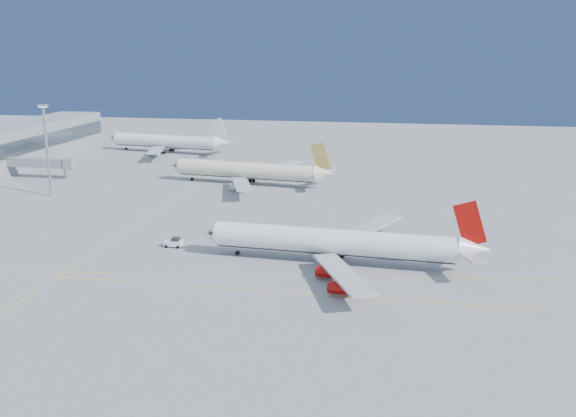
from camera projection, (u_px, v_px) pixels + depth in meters
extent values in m
plane|color=slate|center=(277.00, 265.00, 129.07)|extent=(500.00, 500.00, 0.00)
cube|color=gray|center=(7.00, 148.00, 228.26)|extent=(18.00, 110.00, 15.00)
cube|color=#3F4C59|center=(30.00, 145.00, 226.29)|extent=(0.40, 107.80, 5.00)
cube|color=gray|center=(39.00, 163.00, 212.96)|extent=(22.00, 3.00, 3.00)
cylinder|color=gray|center=(65.00, 171.00, 212.03)|extent=(0.70, 0.70, 5.20)
cube|color=gray|center=(70.00, 164.00, 211.04)|extent=(3.20, 3.60, 3.40)
cube|color=yellow|center=(289.00, 293.00, 114.85)|extent=(90.00, 0.18, 0.02)
cube|color=yellow|center=(270.00, 276.00, 123.35)|extent=(118.86, 16.88, 0.02)
cube|color=yellow|center=(147.00, 218.00, 164.63)|extent=(0.18, 140.00, 0.02)
cylinder|color=white|center=(332.00, 241.00, 129.46)|extent=(49.61, 8.32, 5.11)
cone|color=white|center=(208.00, 232.00, 135.74)|extent=(4.29, 5.36, 5.11)
cone|color=white|center=(475.00, 249.00, 122.78)|extent=(6.48, 5.25, 4.86)
cube|color=black|center=(216.00, 230.00, 135.21)|extent=(1.72, 4.94, 0.62)
cube|color=#B7B7BC|center=(342.00, 273.00, 115.29)|extent=(13.89, 25.39, 0.49)
cube|color=#B7B7BC|center=(364.00, 230.00, 142.21)|extent=(16.63, 24.46, 0.49)
cube|color=#9C0B06|center=(470.00, 224.00, 121.87)|extent=(6.79, 0.84, 9.33)
cylinder|color=gray|center=(237.00, 248.00, 135.00)|extent=(0.21, 0.21, 2.03)
cylinder|color=black|center=(237.00, 253.00, 135.25)|extent=(1.01, 0.68, 0.97)
cylinder|color=gray|center=(333.00, 262.00, 126.62)|extent=(0.28, 0.28, 2.03)
cylinder|color=black|center=(333.00, 267.00, 126.87)|extent=(1.02, 0.86, 0.97)
cylinder|color=gray|center=(339.00, 251.00, 133.41)|extent=(0.28, 0.28, 2.03)
cylinder|color=black|center=(339.00, 255.00, 133.66)|extent=(1.02, 0.86, 0.97)
cylinder|color=#9C0B06|center=(328.00, 272.00, 120.87)|extent=(4.37, 2.48, 2.20)
cylinder|color=#9C0B06|center=(340.00, 288.00, 112.78)|extent=(4.37, 2.48, 2.20)
cylinder|color=#9C0B06|center=(344.00, 242.00, 139.14)|extent=(4.37, 2.48, 2.20)
cylinder|color=#9C0B06|center=(366.00, 234.00, 145.47)|extent=(4.37, 2.48, 2.20)
cylinder|color=beige|center=(245.00, 170.00, 203.63)|extent=(46.17, 10.97, 5.03)
cone|color=beige|center=(175.00, 166.00, 211.02)|extent=(4.59, 5.51, 5.03)
cone|color=beige|center=(325.00, 173.00, 195.77)|extent=(6.75, 5.54, 4.78)
cube|color=black|center=(179.00, 164.00, 210.39)|extent=(2.02, 4.92, 0.62)
cube|color=#B7B7BC|center=(242.00, 184.00, 189.92)|extent=(12.16, 24.88, 0.49)
cube|color=#B7B7BC|center=(272.00, 167.00, 215.50)|extent=(17.43, 23.12, 0.49)
cube|color=gold|center=(321.00, 157.00, 194.95)|extent=(6.78, 1.28, 9.34)
cylinder|color=gray|center=(192.00, 176.00, 209.97)|extent=(0.21, 0.21, 2.03)
cylinder|color=black|center=(192.00, 179.00, 210.22)|extent=(1.04, 0.74, 0.97)
cylinder|color=gray|center=(244.00, 182.00, 200.83)|extent=(0.28, 0.28, 2.03)
cylinder|color=black|center=(244.00, 185.00, 201.08)|extent=(1.07, 0.91, 0.97)
cylinder|color=gray|center=(252.00, 177.00, 207.42)|extent=(0.28, 0.28, 2.03)
cylinder|color=black|center=(252.00, 181.00, 207.67)|extent=(1.07, 0.91, 0.97)
cylinder|color=#B7B7BC|center=(237.00, 187.00, 193.36)|extent=(4.49, 2.74, 2.21)
cylinder|color=#B7B7BC|center=(263.00, 173.00, 214.38)|extent=(4.49, 2.74, 2.21)
cylinder|color=white|center=(165.00, 141.00, 264.12)|extent=(46.36, 12.67, 5.17)
cone|color=white|center=(113.00, 138.00, 272.36)|extent=(4.94, 5.78, 5.17)
cone|color=white|center=(223.00, 143.00, 255.35)|extent=(7.18, 5.90, 4.91)
cube|color=black|center=(117.00, 137.00, 271.65)|extent=(2.26, 5.09, 0.65)
cube|color=#B7B7BC|center=(156.00, 150.00, 250.31)|extent=(11.65, 25.24, 0.51)
cube|color=#B7B7BC|center=(190.00, 140.00, 275.85)|extent=(18.32, 23.05, 0.51)
cube|color=silver|center=(219.00, 130.00, 254.54)|extent=(7.07, 1.57, 9.76)
cylinder|color=gray|center=(126.00, 146.00, 271.10)|extent=(0.22, 0.22, 2.12)
cylinder|color=black|center=(126.00, 149.00, 271.37)|extent=(1.11, 0.80, 1.02)
cylinder|color=gray|center=(163.00, 150.00, 261.23)|extent=(0.30, 0.30, 2.12)
cylinder|color=black|center=(163.00, 153.00, 261.49)|extent=(1.14, 0.99, 1.02)
cylinder|color=gray|center=(172.00, 147.00, 267.96)|extent=(0.30, 0.30, 2.12)
cylinder|color=black|center=(172.00, 150.00, 268.22)|extent=(1.14, 0.99, 1.02)
cylinder|color=#B7B7BC|center=(154.00, 153.00, 253.86)|extent=(4.75, 3.00, 2.31)
cylinder|color=#B7B7BC|center=(182.00, 145.00, 274.86)|extent=(4.75, 3.00, 2.31)
cube|color=white|center=(174.00, 243.00, 140.69)|extent=(3.89, 1.96, 1.16)
cube|color=black|center=(176.00, 239.00, 140.37)|extent=(1.56, 1.66, 0.87)
cylinder|color=black|center=(166.00, 246.00, 140.09)|extent=(0.68, 0.34, 0.68)
cylinder|color=black|center=(169.00, 244.00, 142.03)|extent=(0.68, 0.34, 0.68)
cylinder|color=black|center=(178.00, 247.00, 139.61)|extent=(0.68, 0.34, 0.68)
cylinder|color=black|center=(181.00, 244.00, 141.54)|extent=(0.68, 0.34, 0.68)
cylinder|color=gray|center=(47.00, 152.00, 185.23)|extent=(0.74, 0.74, 26.25)
cube|color=gray|center=(43.00, 105.00, 181.94)|extent=(2.31, 2.31, 0.53)
cube|color=white|center=(43.00, 107.00, 182.04)|extent=(1.68, 1.68, 0.26)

